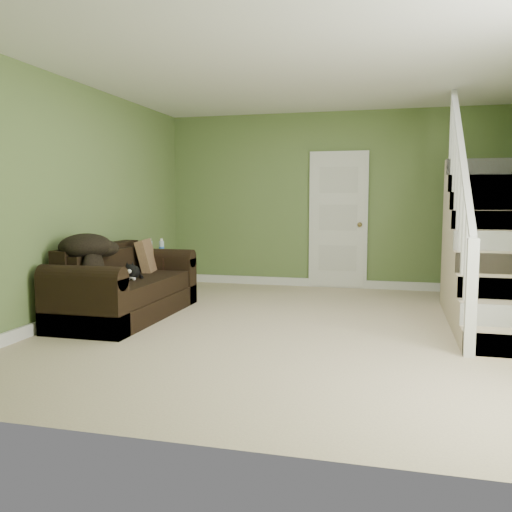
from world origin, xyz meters
The scene contains 15 objects.
floor centered at (0.00, 0.00, 0.00)m, with size 5.00×5.50×0.01m, color tan.
ceiling centered at (0.00, 0.00, 2.60)m, with size 5.00×5.50×0.01m, color white.
wall_back centered at (0.00, 2.75, 1.30)m, with size 5.00×0.04×2.60m, color #617C42.
wall_front centered at (0.00, -2.75, 1.30)m, with size 5.00×0.04×2.60m, color #617C42.
wall_left centered at (-2.50, 0.00, 1.30)m, with size 0.04×5.50×2.60m, color #617C42.
baseboard_back centered at (0.00, 2.72, 0.06)m, with size 5.00×0.04×0.12m, color white.
baseboard_left centered at (-2.47, 0.00, 0.06)m, with size 0.04×5.50×0.12m, color white.
door centered at (0.10, 2.71, 1.01)m, with size 0.86×0.12×2.02m.
staircase centered at (1.99, 0.97, 0.64)m, with size 1.00×2.51×2.82m.
sofa centered at (-2.01, 0.07, 0.31)m, with size 0.88×2.04×0.81m.
side_table centered at (-2.09, 1.13, 0.30)m, with size 0.54×0.54×0.81m.
cat centered at (-1.89, 0.02, 0.52)m, with size 0.27×0.43×0.21m.
banana centered at (-1.83, -0.47, 0.47)m, with size 0.06×0.22×0.06m, color yellow.
throw_pillow centered at (-2.04, 0.71, 0.61)m, with size 0.11×0.42×0.42m, color #4B331E.
throw_blanket centered at (-2.19, -0.40, 0.83)m, with size 0.48×0.64×0.26m, color black.
Camera 1 is at (0.92, -5.37, 1.32)m, focal length 38.00 mm.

